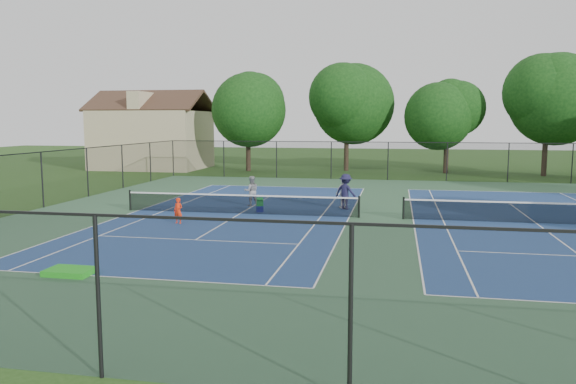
% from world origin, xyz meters
% --- Properties ---
extents(ground, '(140.00, 140.00, 0.00)m').
position_xyz_m(ground, '(0.00, 0.00, 0.00)').
color(ground, '#234716').
rests_on(ground, ground).
extents(court_pad, '(36.00, 36.00, 0.01)m').
position_xyz_m(court_pad, '(0.00, 0.00, 0.00)').
color(court_pad, '#2F5337').
rests_on(court_pad, ground).
extents(tennis_court_left, '(12.00, 23.83, 1.07)m').
position_xyz_m(tennis_court_left, '(-7.00, 0.00, 0.10)').
color(tennis_court_left, navy).
rests_on(tennis_court_left, ground).
extents(tennis_court_right, '(12.00, 23.83, 1.07)m').
position_xyz_m(tennis_court_right, '(7.00, 0.00, 0.10)').
color(tennis_court_right, navy).
rests_on(tennis_court_right, ground).
extents(perimeter_fence, '(36.08, 36.08, 3.02)m').
position_xyz_m(perimeter_fence, '(0.00, 0.00, 1.60)').
color(perimeter_fence, black).
rests_on(perimeter_fence, ground).
extents(tree_back_a, '(6.80, 6.80, 9.15)m').
position_xyz_m(tree_back_a, '(-13.00, 24.00, 6.04)').
color(tree_back_a, '#2D2116').
rests_on(tree_back_a, ground).
extents(tree_back_b, '(7.60, 7.60, 10.03)m').
position_xyz_m(tree_back_b, '(-4.00, 26.00, 6.60)').
color(tree_back_b, '#2D2116').
rests_on(tree_back_b, ground).
extents(tree_back_c, '(6.00, 6.00, 8.40)m').
position_xyz_m(tree_back_c, '(5.00, 25.00, 5.48)').
color(tree_back_c, '#2D2116').
rests_on(tree_back_c, ground).
extents(tree_back_d, '(7.80, 7.80, 10.37)m').
position_xyz_m(tree_back_d, '(13.00, 24.00, 6.82)').
color(tree_back_d, '#2D2116').
rests_on(tree_back_d, ground).
extents(clapboard_house, '(10.80, 8.10, 7.65)m').
position_xyz_m(clapboard_house, '(-23.00, 25.00, 3.09)').
color(clapboard_house, tan).
rests_on(clapboard_house, ground).
extents(child_player, '(0.48, 0.37, 1.18)m').
position_xyz_m(child_player, '(-9.02, -3.14, 0.59)').
color(child_player, '#F93210').
rests_on(child_player, ground).
extents(instructor, '(0.99, 0.89, 1.65)m').
position_xyz_m(instructor, '(-7.11, 2.68, 0.83)').
color(instructor, gray).
rests_on(instructor, ground).
extents(bystander_a, '(0.98, 0.91, 1.62)m').
position_xyz_m(bystander_a, '(-2.08, 2.88, 0.81)').
color(bystander_a, white).
rests_on(bystander_a, ground).
extents(bystander_b, '(1.40, 1.15, 1.88)m').
position_xyz_m(bystander_b, '(-1.92, 2.46, 0.94)').
color(bystander_b, '#1D1B3C').
rests_on(bystander_b, ground).
extents(ball_crate, '(0.42, 0.39, 0.33)m').
position_xyz_m(ball_crate, '(-6.16, 0.74, 0.16)').
color(ball_crate, navy).
rests_on(ball_crate, ground).
extents(ball_hopper, '(0.40, 0.36, 0.42)m').
position_xyz_m(ball_hopper, '(-6.16, 0.74, 0.54)').
color(ball_hopper, green).
rests_on(ball_hopper, ball_crate).
extents(green_tarp, '(1.40, 0.95, 0.18)m').
position_xyz_m(green_tarp, '(-9.00, -11.85, 0.10)').
color(green_tarp, '#19B319').
rests_on(green_tarp, ground).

